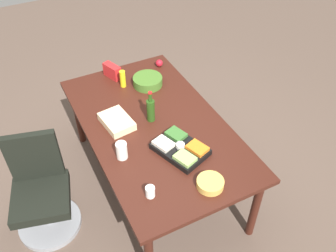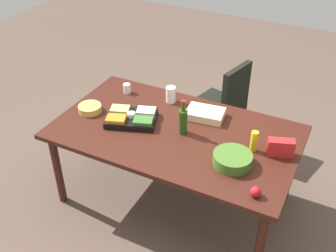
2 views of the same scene
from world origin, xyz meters
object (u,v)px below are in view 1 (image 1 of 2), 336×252
at_px(wine_bottle, 151,109).
at_px(chip_bag_red, 112,71).
at_px(veggie_tray, 180,148).
at_px(apple_red, 159,63).
at_px(chip_bowl, 210,183).
at_px(sheet_cake, 117,122).
at_px(conference_table, 155,130).
at_px(paper_cup, 150,192).
at_px(mayo_jar, 122,151).
at_px(office_chair, 42,196).
at_px(salad_bowl, 148,81).
at_px(mustard_bottle, 123,79).

bearing_deg(wine_bottle, chip_bag_red, 5.23).
xyz_separation_m(veggie_tray, apple_red, (1.21, -0.40, 0.00)).
bearing_deg(chip_bowl, wine_bottle, 4.61).
height_order(sheet_cake, chip_bowl, sheet_cake).
relative_size(conference_table, paper_cup, 22.39).
bearing_deg(apple_red, sheet_cake, 132.16).
relative_size(chip_bag_red, chip_bowl, 0.97).
distance_m(chip_bag_red, wine_bottle, 0.79).
distance_m(mayo_jar, veggie_tray, 0.47).
bearing_deg(paper_cup, chip_bag_red, -10.68).
bearing_deg(wine_bottle, chip_bowl, -175.39).
bearing_deg(veggie_tray, chip_bowl, -176.02).
height_order(office_chair, apple_red, office_chair).
relative_size(office_chair, apple_red, 12.34).
height_order(chip_bag_red, wine_bottle, wine_bottle).
relative_size(conference_table, chip_bag_red, 10.08).
bearing_deg(veggie_tray, apple_red, -18.25).
distance_m(office_chair, mayo_jar, 0.88).
bearing_deg(mayo_jar, salad_bowl, -36.40).
relative_size(conference_table, salad_bowl, 6.90).
height_order(salad_bowl, veggie_tray, salad_bowl).
bearing_deg(conference_table, paper_cup, 152.50).
bearing_deg(apple_red, wine_bottle, 149.46).
xyz_separation_m(chip_bag_red, salad_bowl, (-0.29, -0.26, -0.03)).
bearing_deg(conference_table, wine_bottle, -3.27).
bearing_deg(mayo_jar, office_chair, 68.53).
distance_m(paper_cup, apple_red, 1.71).
height_order(chip_bag_red, veggie_tray, chip_bag_red).
bearing_deg(veggie_tray, conference_table, 6.59).
xyz_separation_m(chip_bag_red, mustard_bottle, (-0.20, -0.04, 0.02)).
bearing_deg(paper_cup, mayo_jar, 5.01).
bearing_deg(apple_red, chip_bowl, 167.14).
bearing_deg(salad_bowl, conference_table, 160.87).
height_order(chip_bag_red, salad_bowl, chip_bag_red).
relative_size(paper_cup, sheet_cake, 0.28).
distance_m(office_chair, chip_bowl, 1.49).
relative_size(veggie_tray, sheet_cake, 1.55).
xyz_separation_m(paper_cup, sheet_cake, (0.83, -0.06, -0.01)).
height_order(conference_table, chip_bag_red, chip_bag_red).
relative_size(paper_cup, mustard_bottle, 0.52).
distance_m(chip_bowl, mustard_bottle, 1.47).
distance_m(mayo_jar, apple_red, 1.35).
distance_m(office_chair, chip_bag_red, 1.40).
relative_size(conference_table, sheet_cake, 6.30).
height_order(office_chair, sheet_cake, office_chair).
bearing_deg(conference_table, chip_bowl, -174.74).
bearing_deg(mustard_bottle, veggie_tray, -175.82).
bearing_deg(veggie_tray, chip_bag_red, 5.21).
distance_m(sheet_cake, chip_bowl, 1.02).
bearing_deg(wine_bottle, mayo_jar, 127.49).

